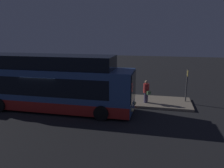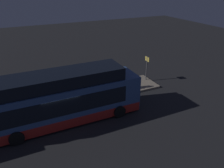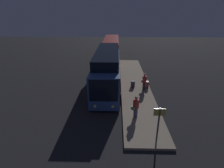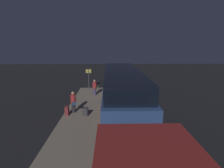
% 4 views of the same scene
% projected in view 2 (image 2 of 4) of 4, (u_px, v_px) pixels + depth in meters
% --- Properties ---
extents(ground, '(80.00, 80.00, 0.00)m').
position_uv_depth(ground, '(61.00, 123.00, 15.83)').
color(ground, '#232326').
extents(platform, '(20.00, 3.01, 0.17)m').
position_uv_depth(platform, '(52.00, 102.00, 18.33)').
color(platform, gray).
rests_on(platform, ground).
extents(bus_lead, '(11.21, 2.81, 3.82)m').
position_uv_depth(bus_lead, '(63.00, 100.00, 15.34)').
color(bus_lead, '#33518C').
rests_on(bus_lead, ground).
extents(passenger_boarding, '(0.66, 0.53, 1.73)m').
position_uv_depth(passenger_boarding, '(69.00, 84.00, 19.19)').
color(passenger_boarding, '#2D2D33').
rests_on(passenger_boarding, platform).
extents(passenger_waiting, '(0.66, 0.69, 1.69)m').
position_uv_depth(passenger_waiting, '(125.00, 80.00, 20.02)').
color(passenger_waiting, '#4C476B').
rests_on(passenger_waiting, platform).
extents(suitcase, '(0.43, 0.26, 0.94)m').
position_uv_depth(suitcase, '(62.00, 89.00, 19.56)').
color(suitcase, maroon).
rests_on(suitcase, platform).
extents(sign_post, '(0.10, 0.66, 2.46)m').
position_uv_depth(sign_post, '(147.00, 65.00, 21.66)').
color(sign_post, '#4C4C51').
rests_on(sign_post, platform).
extents(trash_bin, '(0.44, 0.44, 0.65)m').
position_uv_depth(trash_bin, '(64.00, 97.00, 18.32)').
color(trash_bin, '#3F3F44').
rests_on(trash_bin, platform).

